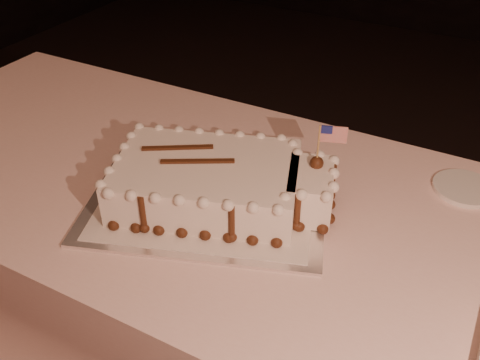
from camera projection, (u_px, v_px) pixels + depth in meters
The scene contains 5 objects.
banquet_table at pixel (302, 337), 1.33m from camera, with size 2.40×0.80×0.75m, color #FFD1C5.
cake_board at pixel (208, 200), 1.17m from camera, with size 0.51×0.38×0.01m, color silver.
doily at pixel (208, 198), 1.16m from camera, with size 0.45×0.34×0.00m, color silver.
sheet_cake at pixel (219, 182), 1.13m from camera, with size 0.50×0.37×0.19m.
side_plate at pixel (464, 188), 1.20m from camera, with size 0.14×0.14×0.01m, color silver.
Camera 1 is at (0.27, -0.23, 1.47)m, focal length 40.00 mm.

